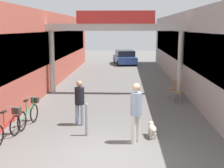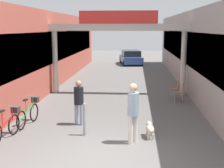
# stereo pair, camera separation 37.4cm
# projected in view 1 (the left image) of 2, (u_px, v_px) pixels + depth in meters

# --- Properties ---
(ground_plane) EXTENTS (80.00, 80.00, 0.00)m
(ground_plane) POSITION_uv_depth(u_px,v_px,m) (106.00, 159.00, 8.28)
(ground_plane) COLOR #605E5B
(storefront_left) EXTENTS (3.00, 26.00, 4.29)m
(storefront_left) POSITION_uv_depth(u_px,v_px,m) (33.00, 49.00, 18.92)
(storefront_left) COLOR #B25142
(storefront_left) RESTS_ON ground_plane
(storefront_right) EXTENTS (3.00, 26.00, 4.29)m
(storefront_right) POSITION_uv_depth(u_px,v_px,m) (203.00, 50.00, 18.50)
(storefront_right) COLOR #9E9993
(storefront_right) RESTS_ON ground_plane
(arcade_sign_gateway) EXTENTS (7.40, 0.47, 4.27)m
(arcade_sign_gateway) POSITION_uv_depth(u_px,v_px,m) (116.00, 35.00, 15.95)
(arcade_sign_gateway) COLOR beige
(arcade_sign_gateway) RESTS_ON ground_plane
(pedestrian_with_dog) EXTENTS (0.48, 0.48, 1.82)m
(pedestrian_with_dog) POSITION_uv_depth(u_px,v_px,m) (136.00, 109.00, 9.26)
(pedestrian_with_dog) COLOR silver
(pedestrian_with_dog) RESTS_ON ground_plane
(pedestrian_companion) EXTENTS (0.46, 0.46, 1.60)m
(pedestrian_companion) POSITION_uv_depth(u_px,v_px,m) (80.00, 100.00, 11.01)
(pedestrian_companion) COLOR #8C9EB2
(pedestrian_companion) RESTS_ON ground_plane
(dog_on_leash) EXTENTS (0.29, 0.63, 0.46)m
(dog_on_leash) POSITION_uv_depth(u_px,v_px,m) (152.00, 128.00, 9.88)
(dog_on_leash) COLOR beige
(dog_on_leash) RESTS_ON ground_plane
(bicycle_red_nearest) EXTENTS (0.46, 1.68, 0.98)m
(bicycle_red_nearest) POSITION_uv_depth(u_px,v_px,m) (8.00, 126.00, 9.58)
(bicycle_red_nearest) COLOR black
(bicycle_red_nearest) RESTS_ON ground_plane
(bicycle_green_second) EXTENTS (0.46, 1.68, 0.98)m
(bicycle_green_second) POSITION_uv_depth(u_px,v_px,m) (29.00, 113.00, 11.03)
(bicycle_green_second) COLOR black
(bicycle_green_second) RESTS_ON ground_plane
(bollard_post_metal) EXTENTS (0.10, 0.10, 1.07)m
(bollard_post_metal) POSITION_uv_depth(u_px,v_px,m) (87.00, 119.00, 9.95)
(bollard_post_metal) COLOR gray
(bollard_post_metal) RESTS_ON ground_plane
(cafe_chair_wood_nearer) EXTENTS (0.45, 0.45, 0.89)m
(cafe_chair_wood_nearer) POSITION_uv_depth(u_px,v_px,m) (179.00, 91.00, 14.47)
(cafe_chair_wood_nearer) COLOR gray
(cafe_chair_wood_nearer) RESTS_ON ground_plane
(cafe_chair_wood_farther) EXTENTS (0.42, 0.42, 0.89)m
(cafe_chair_wood_farther) POSITION_uv_depth(u_px,v_px,m) (173.00, 87.00, 15.33)
(cafe_chair_wood_farther) COLOR gray
(cafe_chair_wood_farther) RESTS_ON ground_plane
(parked_car_blue) EXTENTS (2.34, 4.22, 1.33)m
(parked_car_blue) POSITION_uv_depth(u_px,v_px,m) (125.00, 57.00, 29.58)
(parked_car_blue) COLOR #2D478C
(parked_car_blue) RESTS_ON ground_plane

